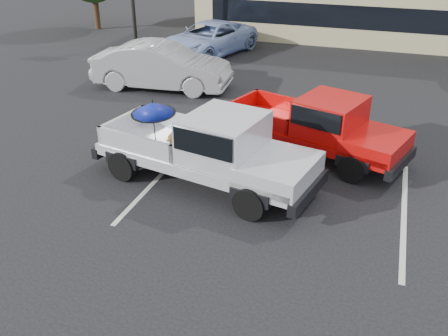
% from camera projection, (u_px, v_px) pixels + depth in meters
% --- Properties ---
extents(ground, '(90.00, 90.00, 0.00)m').
position_uv_depth(ground, '(252.00, 239.00, 10.40)').
color(ground, black).
rests_on(ground, ground).
extents(stripe_left, '(0.12, 5.00, 0.01)m').
position_uv_depth(stripe_left, '(162.00, 174.00, 12.94)').
color(stripe_left, silver).
rests_on(stripe_left, ground).
extents(stripe_right, '(0.12, 5.00, 0.01)m').
position_uv_depth(stripe_right, '(404.00, 215.00, 11.23)').
color(stripe_right, silver).
rests_on(stripe_right, ground).
extents(silver_pickup, '(5.97, 3.05, 2.06)m').
position_uv_depth(silver_pickup, '(215.00, 147.00, 11.96)').
color(silver_pickup, black).
rests_on(silver_pickup, ground).
extents(red_pickup, '(5.55, 3.35, 1.73)m').
position_uv_depth(red_pickup, '(324.00, 125.00, 13.44)').
color(red_pickup, black).
rests_on(red_pickup, ground).
extents(silver_sedan, '(5.33, 2.25, 1.71)m').
position_uv_depth(silver_sedan, '(162.00, 66.00, 18.80)').
color(silver_sedan, '#B0B1B7').
rests_on(silver_sedan, ground).
extents(blue_suv, '(3.92, 5.84, 1.49)m').
position_uv_depth(blue_suv, '(208.00, 39.00, 23.24)').
color(blue_suv, '#97AFE2').
rests_on(blue_suv, ground).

